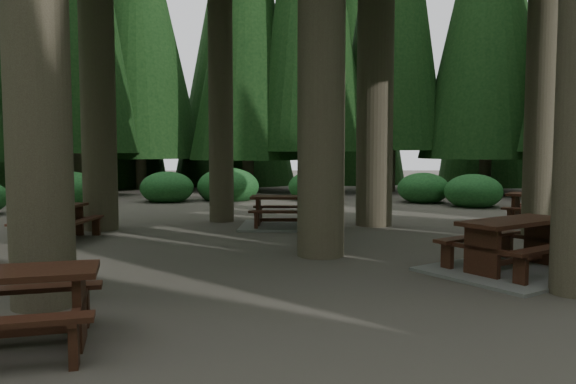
{
  "coord_description": "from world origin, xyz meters",
  "views": [
    {
      "loc": [
        0.13,
        -9.77,
        1.92
      ],
      "look_at": [
        0.22,
        0.79,
        1.1
      ],
      "focal_mm": 35.0,
      "sensor_mm": 36.0,
      "label": 1
    }
  ],
  "objects_px": {
    "picnic_table_c": "(287,217)",
    "picnic_table_a": "(513,254)",
    "picnic_table_b": "(57,217)",
    "picnic_table_d": "(548,205)"
  },
  "relations": [
    {
      "from": "picnic_table_d",
      "to": "picnic_table_b",
      "type": "bearing_deg",
      "value": -136.03
    },
    {
      "from": "picnic_table_a",
      "to": "picnic_table_d",
      "type": "distance_m",
      "value": 5.84
    },
    {
      "from": "picnic_table_b",
      "to": "picnic_table_c",
      "type": "bearing_deg",
      "value": -63.6
    },
    {
      "from": "picnic_table_c",
      "to": "picnic_table_a",
      "type": "bearing_deg",
      "value": -53.19
    },
    {
      "from": "picnic_table_d",
      "to": "picnic_table_c",
      "type": "bearing_deg",
      "value": -145.84
    },
    {
      "from": "picnic_table_a",
      "to": "picnic_table_c",
      "type": "bearing_deg",
      "value": 90.64
    },
    {
      "from": "picnic_table_a",
      "to": "picnic_table_b",
      "type": "bearing_deg",
      "value": 125.39
    },
    {
      "from": "picnic_table_b",
      "to": "picnic_table_c",
      "type": "distance_m",
      "value": 5.21
    },
    {
      "from": "picnic_table_a",
      "to": "picnic_table_b",
      "type": "distance_m",
      "value": 8.91
    },
    {
      "from": "picnic_table_a",
      "to": "picnic_table_d",
      "type": "relative_size",
      "value": 1.32
    }
  ]
}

